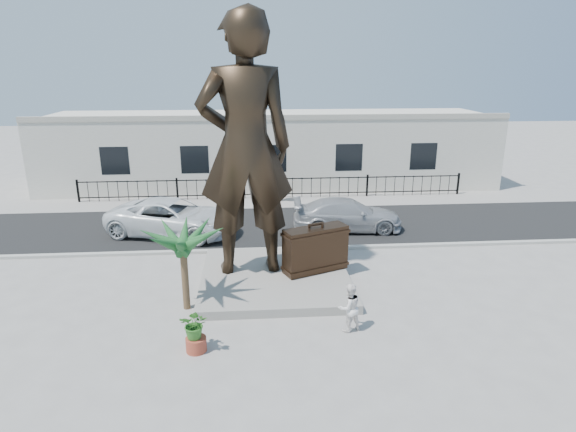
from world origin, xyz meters
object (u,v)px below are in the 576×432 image
(suitcase, at_px, (315,249))
(tourist, at_px, (349,307))
(car_white, at_px, (172,217))
(statue, at_px, (245,148))

(suitcase, height_order, tourist, suitcase)
(tourist, relative_size, car_white, 0.25)
(suitcase, bearing_deg, tourist, -104.86)
(statue, height_order, suitcase, statue)
(suitcase, xyz_separation_m, car_white, (-5.85, 5.17, -0.30))
(tourist, bearing_deg, suitcase, -101.21)
(statue, distance_m, suitcase, 4.37)
(tourist, xyz_separation_m, car_white, (-6.35, 8.83, 0.09))
(suitcase, height_order, car_white, suitcase)
(suitcase, xyz_separation_m, tourist, (0.50, -3.66, -0.38))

